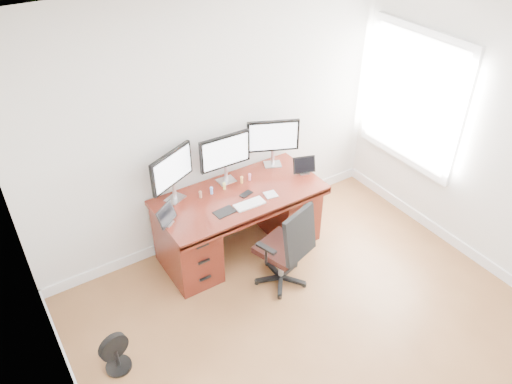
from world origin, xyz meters
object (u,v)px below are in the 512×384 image
office_chair (285,259)px  floor_fan (116,354)px  keyboard (250,204)px  monitor_center (225,153)px  desk (239,219)px

office_chair → floor_fan: bearing=164.9°
floor_fan → keyboard: keyboard is taller
keyboard → monitor_center: bearing=89.6°
desk → floor_fan: bearing=-156.0°
office_chair → monitor_center: size_ratio=1.71×
desk → keyboard: (-0.02, -0.24, 0.36)m
office_chair → monitor_center: (-0.12, 0.91, 0.78)m
office_chair → monitor_center: bearing=80.4°
monitor_center → keyboard: size_ratio=1.82×
desk → office_chair: 0.69m
office_chair → keyboard: office_chair is taller
office_chair → floor_fan: (-1.75, -0.06, -0.13)m
floor_fan → keyboard: 1.79m
desk → monitor_center: (-0.00, 0.24, 0.68)m
office_chair → keyboard: 0.64m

